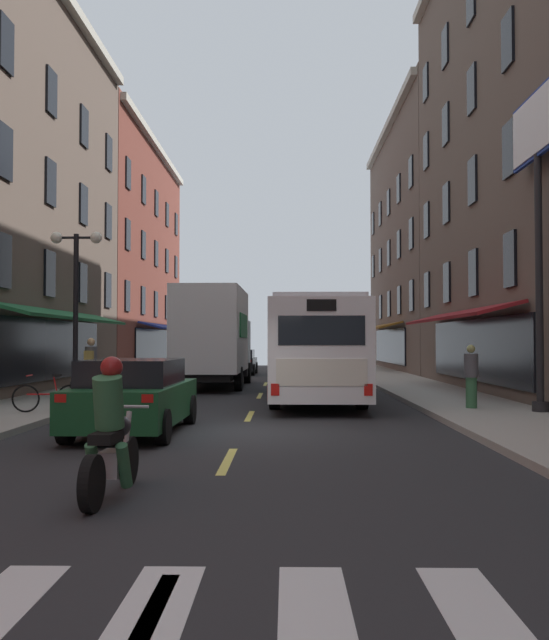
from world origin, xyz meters
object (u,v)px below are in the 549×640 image
(billboard_sign, at_px, (538,160))
(sedan_near, at_px, (134,396))
(box_truck, at_px, (215,338))
(pedestrian_far, at_px, (471,376))
(motorcycle_rider, at_px, (111,438))
(bicycle_near, at_px, (48,397))
(pedestrian_near, at_px, (91,366))
(street_lamp_twin, at_px, (76,308))
(transit_bus, at_px, (315,349))
(sedan_mid, at_px, (239,362))

(billboard_sign, height_order, sedan_near, billboard_sign)
(box_truck, distance_m, pedestrian_far, 12.51)
(motorcycle_rider, height_order, bicycle_near, motorcycle_rider)
(pedestrian_near, height_order, street_lamp_twin, street_lamp_twin)
(transit_bus, xyz_separation_m, pedestrian_far, (3.81, -4.36, -0.64))
(box_truck, relative_size, motorcycle_rider, 4.08)
(bicycle_near, relative_size, pedestrian_far, 1.06)
(bicycle_near, bearing_deg, pedestrian_far, 6.90)
(transit_bus, relative_size, sedan_mid, 2.73)
(pedestrian_near, bearing_deg, pedestrian_far, -15.62)
(sedan_near, relative_size, sedan_mid, 1.08)
(bicycle_near, distance_m, pedestrian_far, 10.52)
(bicycle_near, height_order, street_lamp_twin, street_lamp_twin)
(billboard_sign, relative_size, transit_bus, 0.68)
(pedestrian_far, bearing_deg, bicycle_near, -104.01)
(sedan_near, xyz_separation_m, motorcycle_rider, (0.99, -5.80, -0.04))
(box_truck, distance_m, street_lamp_twin, 9.32)
(sedan_near, bearing_deg, motorcycle_rider, -80.35)
(box_truck, relative_size, sedan_mid, 1.99)
(pedestrian_near, bearing_deg, street_lamp_twin, -88.50)
(transit_bus, relative_size, bicycle_near, 6.77)
(sedan_mid, distance_m, street_lamp_twin, 20.27)
(sedan_mid, xyz_separation_m, street_lamp_twin, (-3.14, -19.91, 2.06))
(transit_bus, height_order, motorcycle_rider, transit_bus)
(sedan_near, distance_m, motorcycle_rider, 5.89)
(sedan_near, bearing_deg, pedestrian_far, 27.49)
(sedan_near, distance_m, bicycle_near, 3.86)
(bicycle_near, xyz_separation_m, pedestrian_far, (10.43, 1.26, 0.46))
(sedan_mid, distance_m, pedestrian_near, 18.45)
(billboard_sign, relative_size, motorcycle_rider, 3.78)
(billboard_sign, relative_size, sedan_near, 1.71)
(sedan_near, bearing_deg, bicycle_near, 133.90)
(motorcycle_rider, bearing_deg, transit_bus, 78.23)
(sedan_mid, xyz_separation_m, bicycle_near, (-3.07, -22.27, -0.20))
(pedestrian_near, bearing_deg, box_truck, 66.53)
(pedestrian_far, height_order, street_lamp_twin, street_lamp_twin)
(transit_bus, distance_m, bicycle_near, 8.75)
(box_truck, bearing_deg, street_lamp_twin, -108.38)
(sedan_mid, bearing_deg, pedestrian_far, -70.71)
(street_lamp_twin, bearing_deg, box_truck, 71.62)
(motorcycle_rider, height_order, street_lamp_twin, street_lamp_twin)
(box_truck, height_order, sedan_mid, box_truck)
(motorcycle_rider, relative_size, bicycle_near, 1.21)
(box_truck, height_order, pedestrian_near, box_truck)
(billboard_sign, relative_size, sedan_mid, 1.85)
(sedan_near, bearing_deg, pedestrian_near, 112.12)
(box_truck, relative_size, pedestrian_near, 4.70)
(pedestrian_near, relative_size, street_lamp_twin, 0.38)
(box_truck, distance_m, sedan_mid, 11.18)
(pedestrian_far, xyz_separation_m, street_lamp_twin, (-10.50, 1.10, 1.80))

